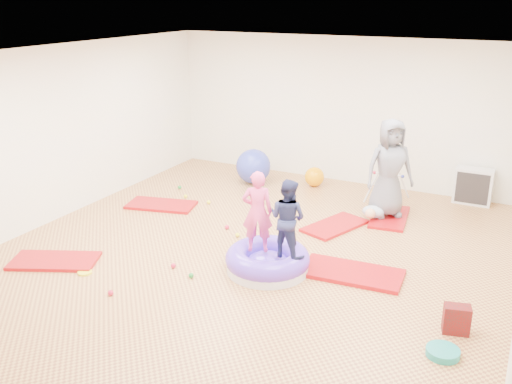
% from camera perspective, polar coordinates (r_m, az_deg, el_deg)
% --- Properties ---
extents(room, '(7.01, 8.01, 2.81)m').
position_cam_1_polar(room, '(7.61, -1.02, 2.89)').
color(room, tan).
rests_on(room, ground).
extents(gym_mat_front_left, '(1.31, 1.02, 0.05)m').
position_cam_1_polar(gym_mat_front_left, '(8.47, -19.51, -6.51)').
color(gym_mat_front_left, '#BE1001').
rests_on(gym_mat_front_left, ground).
extents(gym_mat_mid_left, '(1.28, 0.85, 0.05)m').
position_cam_1_polar(gym_mat_mid_left, '(10.16, -9.45, -1.28)').
color(gym_mat_mid_left, '#BE1001').
rests_on(gym_mat_mid_left, ground).
extents(gym_mat_center_back, '(0.90, 1.23, 0.05)m').
position_cam_1_polar(gym_mat_center_back, '(9.23, 7.89, -3.37)').
color(gym_mat_center_back, '#BE1001').
rests_on(gym_mat_center_back, ground).
extents(gym_mat_right, '(1.37, 0.76, 0.06)m').
position_cam_1_polar(gym_mat_right, '(7.76, 9.56, -7.99)').
color(gym_mat_right, '#BE1001').
rests_on(gym_mat_right, ground).
extents(gym_mat_rear_right, '(0.70, 1.18, 0.05)m').
position_cam_1_polar(gym_mat_rear_right, '(9.74, 13.21, -2.45)').
color(gym_mat_rear_right, '#BE1001').
rests_on(gym_mat_rear_right, ground).
extents(inflatable_cushion, '(1.14, 1.14, 0.36)m').
position_cam_1_polar(inflatable_cushion, '(7.72, 1.16, -6.91)').
color(inflatable_cushion, silver).
rests_on(inflatable_cushion, ground).
extents(child_pink, '(0.48, 0.41, 1.11)m').
position_cam_1_polar(child_pink, '(7.46, 0.13, -1.62)').
color(child_pink, '#F24384').
rests_on(child_pink, inflatable_cushion).
extents(child_navy, '(0.57, 0.48, 1.05)m').
position_cam_1_polar(child_navy, '(7.33, 3.19, -2.28)').
color(child_navy, navy).
rests_on(child_navy, inflatable_cushion).
extents(adult_caregiver, '(0.95, 0.89, 1.62)m').
position_cam_1_polar(adult_caregiver, '(9.52, 13.20, 2.36)').
color(adult_caregiver, slate).
rests_on(adult_caregiver, gym_mat_rear_right).
extents(infant, '(0.36, 0.36, 0.21)m').
position_cam_1_polar(infant, '(9.53, 11.56, -1.99)').
color(infant, '#A3B6C7').
rests_on(infant, gym_mat_rear_right).
extents(ball_pit_balls, '(2.24, 3.86, 0.07)m').
position_cam_1_polar(ball_pit_balls, '(9.16, -5.81, -3.38)').
color(ball_pit_balls, '#FDFF21').
rests_on(ball_pit_balls, ground).
extents(exercise_ball_blue, '(0.68, 0.68, 0.68)m').
position_cam_1_polar(exercise_ball_blue, '(11.16, -0.27, 2.59)').
color(exercise_ball_blue, '#323FBB').
rests_on(exercise_ball_blue, ground).
extents(exercise_ball_orange, '(0.38, 0.38, 0.38)m').
position_cam_1_polar(exercise_ball_orange, '(11.07, 5.86, 1.53)').
color(exercise_ball_orange, '#FFA100').
rests_on(exercise_ball_orange, ground).
extents(infant_play_gym, '(0.68, 0.64, 0.52)m').
position_cam_1_polar(infant_play_gym, '(10.42, 13.04, 0.90)').
color(infant_play_gym, silver).
rests_on(infant_play_gym, ground).
extents(cube_shelf, '(0.64, 0.32, 0.64)m').
position_cam_1_polar(cube_shelf, '(10.77, 20.89, 0.55)').
color(cube_shelf, silver).
rests_on(cube_shelf, ground).
extents(balance_disc, '(0.35, 0.35, 0.08)m').
position_cam_1_polar(balance_disc, '(6.42, 18.18, -14.98)').
color(balance_disc, teal).
rests_on(balance_disc, ground).
extents(backpack, '(0.32, 0.24, 0.33)m').
position_cam_1_polar(backpack, '(6.78, 19.41, -11.92)').
color(backpack, '#8A0606').
rests_on(backpack, ground).
extents(yellow_toy, '(0.19, 0.19, 0.03)m').
position_cam_1_polar(yellow_toy, '(8.04, -16.74, -7.70)').
color(yellow_toy, '#FDFF21').
rests_on(yellow_toy, ground).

